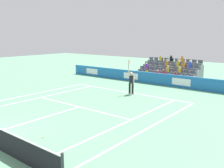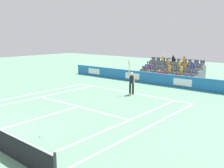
# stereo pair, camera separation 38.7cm
# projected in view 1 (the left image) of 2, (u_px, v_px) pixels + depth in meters

# --- Properties ---
(line_baseline) EXTENTS (10.97, 0.10, 0.01)m
(line_baseline) POSITION_uv_depth(u_px,v_px,m) (128.00, 92.00, 20.58)
(line_baseline) COLOR white
(line_baseline) RESTS_ON ground
(line_service) EXTENTS (8.23, 0.10, 0.01)m
(line_service) POSITION_uv_depth(u_px,v_px,m) (79.00, 107.00, 16.37)
(line_service) COLOR white
(line_service) RESTS_ON ground
(line_centre_service) EXTENTS (0.10, 6.40, 0.01)m
(line_centre_service) POSITION_uv_depth(u_px,v_px,m) (37.00, 119.00, 13.92)
(line_centre_service) COLOR white
(line_centre_service) RESTS_ON ground
(line_singles_sideline_left) EXTENTS (0.10, 11.89, 0.01)m
(line_singles_sideline_left) POSITION_uv_depth(u_px,v_px,m) (36.00, 98.00, 18.55)
(line_singles_sideline_left) COLOR white
(line_singles_sideline_left) RESTS_ON ground
(line_singles_sideline_right) EXTENTS (0.10, 11.89, 0.01)m
(line_singles_sideline_right) POSITION_uv_depth(u_px,v_px,m) (126.00, 122.00, 13.50)
(line_singles_sideline_right) COLOR white
(line_singles_sideline_right) RESTS_ON ground
(line_doubles_sideline_left) EXTENTS (0.10, 11.89, 0.01)m
(line_doubles_sideline_left) POSITION_uv_depth(u_px,v_px,m) (25.00, 96.00, 19.39)
(line_doubles_sideline_left) COLOR white
(line_doubles_sideline_left) RESTS_ON ground
(line_doubles_sideline_right) EXTENTS (0.10, 11.89, 0.01)m
(line_doubles_sideline_right) POSITION_uv_depth(u_px,v_px,m) (149.00, 128.00, 12.66)
(line_doubles_sideline_right) COLOR white
(line_doubles_sideline_right) RESTS_ON ground
(line_centre_mark) EXTENTS (0.10, 0.20, 0.01)m
(line_centre_mark) POSITION_uv_depth(u_px,v_px,m) (127.00, 92.00, 20.51)
(line_centre_mark) COLOR white
(line_centre_mark) RESTS_ON ground
(sponsor_barrier) EXTENTS (21.50, 0.22, 1.09)m
(sponsor_barrier) POSITION_uv_depth(u_px,v_px,m) (155.00, 79.00, 23.89)
(sponsor_barrier) COLOR #1E66AD
(sponsor_barrier) RESTS_ON ground
(tennis_player) EXTENTS (0.54, 0.42, 2.85)m
(tennis_player) POSITION_uv_depth(u_px,v_px,m) (131.00, 82.00, 19.65)
(tennis_player) COLOR black
(tennis_player) RESTS_ON ground
(stadium_stand) EXTENTS (6.20, 3.80, 2.56)m
(stadium_stand) POSITION_uv_depth(u_px,v_px,m) (169.00, 74.00, 26.11)
(stadium_stand) COLOR gray
(stadium_stand) RESTS_ON ground
(loose_tennis_ball) EXTENTS (0.07, 0.07, 0.07)m
(loose_tennis_ball) POSITION_uv_depth(u_px,v_px,m) (43.00, 137.00, 11.41)
(loose_tennis_ball) COLOR #D1E533
(loose_tennis_ball) RESTS_ON ground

